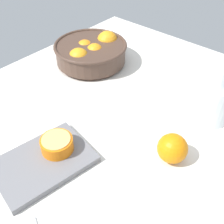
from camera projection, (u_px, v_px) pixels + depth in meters
ground_plane at (98, 127)px, 85.03cm from camera, size 133.24×100.58×3.00cm
fruit_bowl at (91, 52)px, 107.60cm from camera, size 28.43×28.43×10.73cm
juice_pitcher at (212, 99)px, 82.84cm from camera, size 13.27×17.11×18.59cm
cutting_board at (44, 163)px, 71.61cm from camera, size 27.30×21.16×1.81cm
orange_half_0 at (57, 144)px, 72.79cm from camera, size 8.71×8.71×4.01cm
loose_orange_0 at (172, 148)px, 71.29cm from camera, size 8.05×8.05×8.05cm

